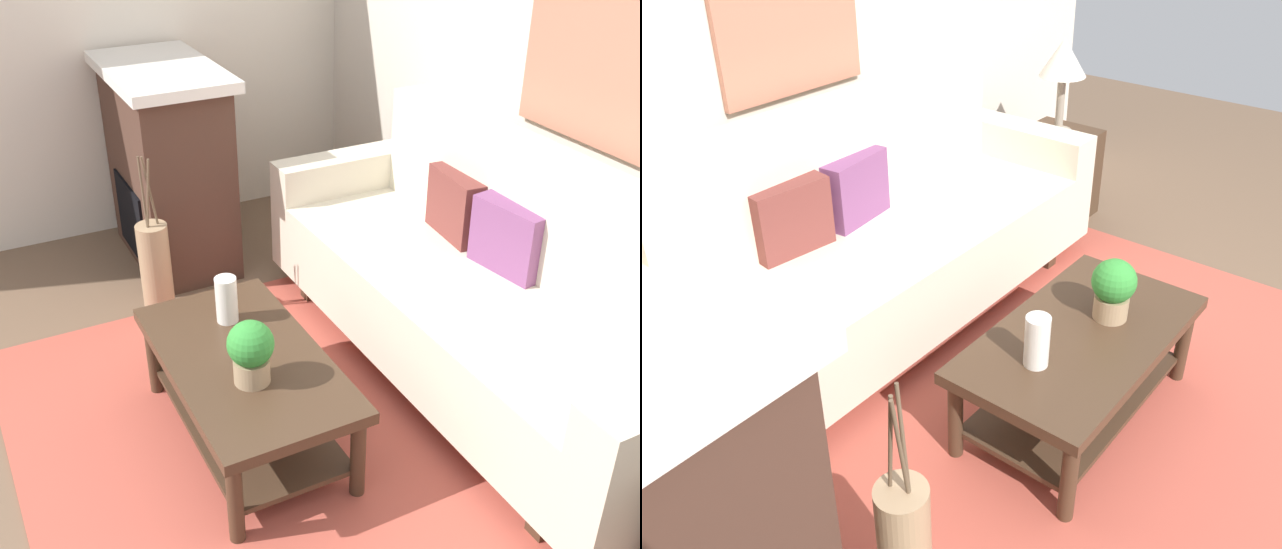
{
  "view_description": "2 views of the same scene",
  "coord_description": "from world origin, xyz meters",
  "views": [
    {
      "loc": [
        2.22,
        -0.43,
        2.26
      ],
      "look_at": [
        -0.26,
        0.86,
        0.67
      ],
      "focal_mm": 43.82,
      "sensor_mm": 36.0,
      "label": 1
    },
    {
      "loc": [
        -2.22,
        -0.51,
        2.05
      ],
      "look_at": [
        -0.32,
        0.98,
        0.57
      ],
      "focal_mm": 38.94,
      "sensor_mm": 36.0,
      "label": 2
    }
  ],
  "objects": [
    {
      "name": "coffee_table",
      "position": [
        -0.19,
        0.48,
        0.31
      ],
      "size": [
        1.1,
        0.6,
        0.43
      ],
      "color": "#422D1E",
      "rests_on": "ground_plane"
    },
    {
      "name": "side_table",
      "position": [
        1.39,
        1.55,
        0.28
      ],
      "size": [
        0.44,
        0.44,
        0.56
      ],
      "primitive_type": "cube",
      "color": "#422D1E",
      "rests_on": "ground_plane"
    },
    {
      "name": "ground_plane",
      "position": [
        0.0,
        0.0,
        0.0
      ],
      "size": [
        8.93,
        8.93,
        0.0
      ],
      "primitive_type": "plane",
      "color": "brown"
    },
    {
      "name": "table_lamp",
      "position": [
        1.39,
        1.55,
        0.99
      ],
      "size": [
        0.28,
        0.28,
        0.57
      ],
      "color": "gray",
      "rests_on": "side_table"
    },
    {
      "name": "throw_pillow_plum",
      "position": [
        -0.15,
        1.74,
        0.68
      ],
      "size": [
        0.37,
        0.17,
        0.32
      ],
      "primitive_type": "cube",
      "rotation": [
        0.0,
        0.0,
        0.13
      ],
      "color": "#7A4270",
      "rests_on": "couch"
    },
    {
      "name": "throw_pillow_maroon",
      "position": [
        -0.54,
        1.74,
        0.68
      ],
      "size": [
        0.37,
        0.16,
        0.32
      ],
      "primitive_type": "cube",
      "rotation": [
        0.0,
        0.0,
        -0.11
      ],
      "color": "brown",
      "rests_on": "couch"
    },
    {
      "name": "framed_painting",
      "position": [
        -0.15,
        2.09,
        1.46
      ],
      "size": [
        0.79,
        0.03,
        0.76
      ],
      "primitive_type": "cube",
      "color": "#B77056"
    },
    {
      "name": "floor_vase_branch_c",
      "position": [
        -1.29,
        0.42,
        0.72
      ],
      "size": [
        0.05,
        0.02,
        0.36
      ],
      "primitive_type": "cylinder",
      "rotation": [
        -0.01,
        -0.11,
        0.0
      ],
      "color": "brown",
      "rests_on": "floor_vase"
    },
    {
      "name": "wall_back",
      "position": [
        0.0,
        2.16,
        1.35
      ],
      "size": [
        4.93,
        0.1,
        2.7
      ],
      "primitive_type": "cube",
      "color": "beige",
      "rests_on": "ground_plane"
    },
    {
      "name": "couch",
      "position": [
        -0.15,
        1.62,
        0.43
      ],
      "size": [
        2.48,
        0.84,
        1.08
      ],
      "color": "beige",
      "rests_on": "ground_plane"
    },
    {
      "name": "area_rug",
      "position": [
        0.0,
        0.5,
        0.01
      ],
      "size": [
        2.69,
        1.92,
        0.01
      ],
      "primitive_type": "cube",
      "color": "#B24C3D",
      "rests_on": "ground_plane"
    },
    {
      "name": "tabletop_vase",
      "position": [
        -0.46,
        0.52,
        0.53
      ],
      "size": [
        0.09,
        0.09,
        0.21
      ],
      "primitive_type": "cylinder",
      "color": "white",
      "rests_on": "coffee_table"
    },
    {
      "name": "floor_vase_branch_a",
      "position": [
        -1.26,
        0.43,
        0.72
      ],
      "size": [
        0.03,
        0.05,
        0.36
      ],
      "primitive_type": "cylinder",
      "rotation": [
        -0.1,
        0.04,
        0.0
      ],
      "color": "brown",
      "rests_on": "floor_vase"
    },
    {
      "name": "floor_vase_branch_b",
      "position": [
        -1.29,
        0.45,
        0.72
      ],
      "size": [
        0.02,
        0.05,
        0.36
      ],
      "primitive_type": "cylinder",
      "rotation": [
        0.11,
        -0.04,
        0.0
      ],
      "color": "brown",
      "rests_on": "floor_vase"
    },
    {
      "name": "potted_plant_tabletop",
      "position": [
        -0.02,
        0.44,
        0.57
      ],
      "size": [
        0.18,
        0.18,
        0.26
      ],
      "color": "tan",
      "rests_on": "coffee_table"
    }
  ]
}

